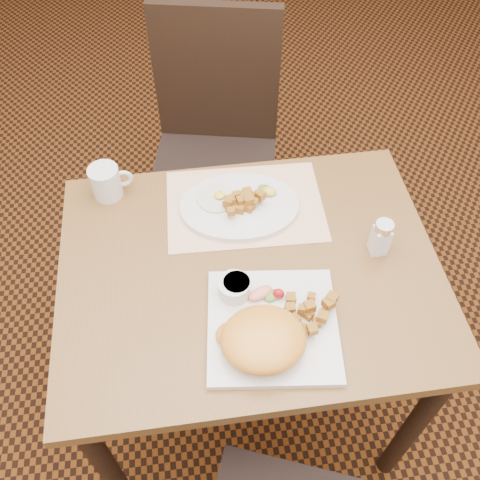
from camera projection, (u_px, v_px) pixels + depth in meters
name	position (u px, v px, depth m)	size (l,w,h in m)	color
ground	(247.00, 392.00, 1.85)	(8.00, 8.00, 0.00)	black
table	(250.00, 292.00, 1.35)	(0.90, 0.70, 0.75)	brown
chair_far	(215.00, 140.00, 1.85)	(0.50, 0.51, 0.97)	black
placemat	(245.00, 205.00, 1.38)	(0.40, 0.28, 0.00)	white
plate_square	(273.00, 326.00, 1.16)	(0.28, 0.28, 0.02)	silver
plate_oval	(239.00, 206.00, 1.37)	(0.30, 0.23, 0.02)	silver
hollandaise_mound	(262.00, 339.00, 1.09)	(0.19, 0.16, 0.07)	orange
ramekin	(234.00, 287.00, 1.18)	(0.07, 0.07, 0.04)	silver
garnish_sq	(267.00, 294.00, 1.19)	(0.09, 0.06, 0.03)	#387223
fried_egg	(217.00, 198.00, 1.37)	(0.10, 0.10, 0.02)	white
garnish_ov	(268.00, 190.00, 1.38)	(0.05, 0.05, 0.02)	#387223
salt_shaker	(381.00, 237.00, 1.25)	(0.04, 0.04, 0.10)	white
coffee_mug	(107.00, 182.00, 1.37)	(0.11, 0.08, 0.09)	silver
home_fries_sq	(310.00, 311.00, 1.15)	(0.13, 0.12, 0.04)	#B06F1C
home_fries_ov	(242.00, 201.00, 1.34)	(0.11, 0.10, 0.04)	#B06F1C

